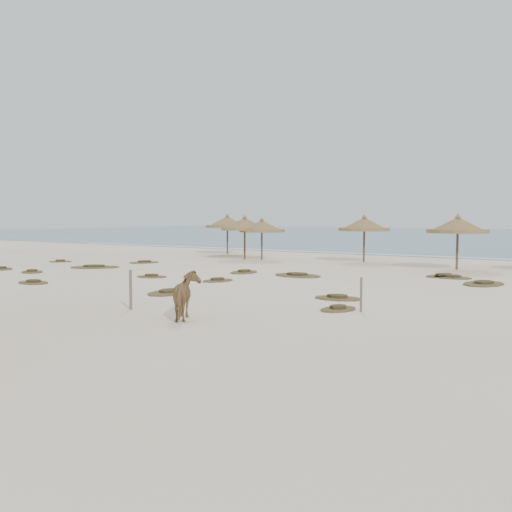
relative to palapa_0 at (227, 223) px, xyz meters
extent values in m
plane|color=beige|center=(11.13, -19.93, -2.48)|extent=(160.00, 160.00, 0.00)
cube|color=#24536D|center=(11.13, 55.07, -2.47)|extent=(200.00, 100.00, 0.01)
cube|color=white|center=(11.13, 6.07, -2.47)|extent=(70.00, 0.60, 0.01)
cylinder|color=#503829|center=(0.00, 0.00, -1.29)|extent=(0.14, 0.14, 2.39)
cylinder|color=brown|center=(0.00, 0.00, -0.30)|extent=(3.76, 3.76, 0.20)
cone|color=brown|center=(0.00, 0.00, 0.08)|extent=(3.64, 3.64, 0.85)
cone|color=brown|center=(0.00, 0.00, 0.59)|extent=(0.41, 0.41, 0.25)
cylinder|color=#503829|center=(5.54, -3.52, -1.39)|extent=(0.12, 0.12, 2.18)
cylinder|color=brown|center=(5.54, -3.52, -0.49)|extent=(3.93, 3.93, 0.19)
cone|color=brown|center=(5.54, -3.52, -0.14)|extent=(3.80, 3.80, 0.78)
cone|color=brown|center=(5.54, -3.52, 0.32)|extent=(0.37, 0.37, 0.23)
cylinder|color=#503829|center=(4.28, -3.75, -1.32)|extent=(0.13, 0.13, 2.31)
cylinder|color=brown|center=(4.28, -3.75, -0.37)|extent=(3.92, 3.92, 0.20)
cone|color=brown|center=(4.28, -3.75, -0.01)|extent=(3.79, 3.79, 0.82)
cone|color=brown|center=(4.28, -3.75, 0.49)|extent=(0.40, 0.40, 0.24)
cylinder|color=#503829|center=(12.06, -1.34, -1.32)|extent=(0.13, 0.13, 2.33)
cylinder|color=brown|center=(12.06, -1.34, -0.35)|extent=(3.74, 3.74, 0.20)
cone|color=brown|center=(12.06, -1.34, 0.01)|extent=(3.62, 3.62, 0.83)
cone|color=brown|center=(12.06, -1.34, 0.51)|extent=(0.40, 0.40, 0.24)
cylinder|color=#503829|center=(18.50, -3.43, -1.31)|extent=(0.13, 0.13, 2.35)
cylinder|color=brown|center=(18.50, -3.43, -0.33)|extent=(3.72, 3.72, 0.20)
cone|color=brown|center=(18.50, -3.43, 0.03)|extent=(3.59, 3.59, 0.84)
cone|color=brown|center=(18.50, -3.43, 0.54)|extent=(0.40, 0.40, 0.25)
imported|color=olive|center=(16.05, -23.55, -1.79)|extent=(1.55, 1.76, 1.38)
cylinder|color=#6D5F52|center=(13.42, -23.23, -1.84)|extent=(0.10, 0.10, 1.27)
cylinder|color=#6D5F52|center=(19.72, -19.55, -1.94)|extent=(0.09, 0.09, 1.08)
camera|label=1|loc=(26.77, -36.00, 0.50)|focal=40.00mm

